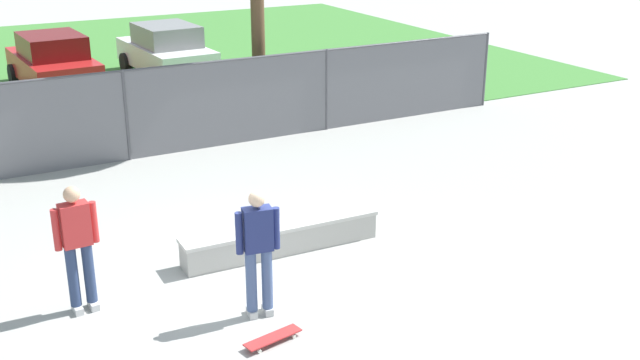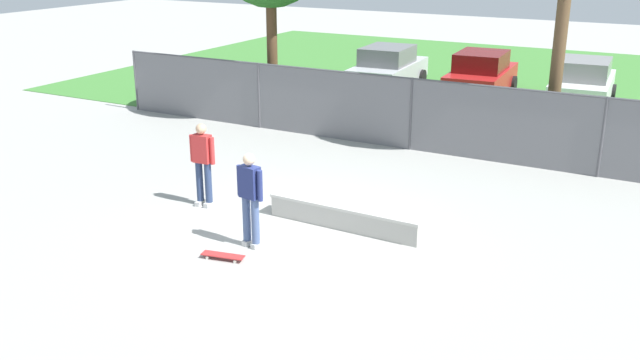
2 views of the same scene
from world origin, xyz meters
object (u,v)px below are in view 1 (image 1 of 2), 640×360
at_px(concrete_ledge, 281,238).
at_px(car_white, 166,51).
at_px(skateboarder, 258,248).
at_px(car_red, 53,62).
at_px(bystander, 77,243).
at_px(skateboard, 273,338).

height_order(concrete_ledge, car_white, car_white).
xyz_separation_m(skateboarder, car_red, (0.03, 14.61, -0.17)).
xyz_separation_m(concrete_ledge, bystander, (-3.20, -0.38, 0.77)).
relative_size(skateboarder, skateboard, 2.21).
relative_size(concrete_ledge, skateboard, 4.01).
bearing_deg(skateboard, car_red, 89.34).
bearing_deg(concrete_ledge, car_red, 94.83).
distance_m(skateboarder, car_white, 15.14).
xyz_separation_m(concrete_ledge, skateboarder, (-1.13, -1.67, 0.77)).
height_order(skateboard, car_red, car_red).
height_order(skateboard, car_white, car_white).
bearing_deg(car_white, skateboarder, -103.21).
bearing_deg(car_white, skateboard, -103.12).
relative_size(concrete_ledge, skateboarder, 1.81).
relative_size(skateboard, car_white, 0.19).
xyz_separation_m(concrete_ledge, car_red, (-1.09, 12.94, 0.60)).
xyz_separation_m(skateboarder, skateboard, (-0.14, -0.72, -0.94)).
height_order(car_white, bystander, bystander).
bearing_deg(skateboard, skateboarder, 78.70).
distance_m(concrete_ledge, bystander, 3.31).
relative_size(concrete_ledge, car_red, 0.77).
height_order(concrete_ledge, skateboarder, skateboarder).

